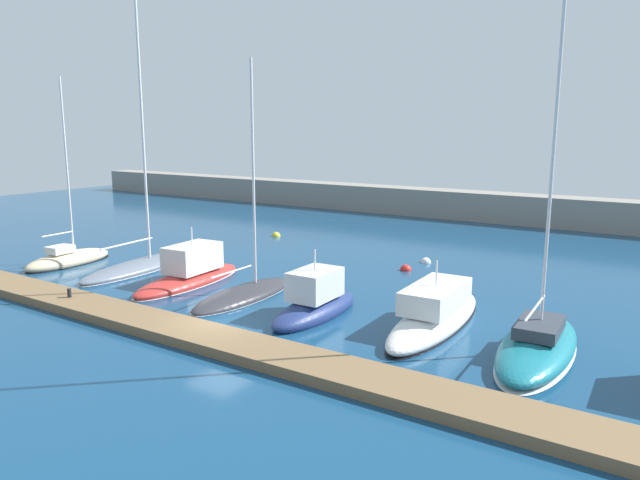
{
  "coord_description": "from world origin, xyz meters",
  "views": [
    {
      "loc": [
        17.47,
        -18.45,
        8.85
      ],
      "look_at": [
        2.0,
        5.1,
        3.44
      ],
      "focal_mm": 32.9,
      "sensor_mm": 36.0,
      "label": 1
    }
  ],
  "objects": [
    {
      "name": "sailboat_slate_second",
      "position": [
        -11.99,
        5.89,
        0.31
      ],
      "size": [
        3.72,
        10.5,
        19.3
      ],
      "rotation": [
        0.0,
        0.0,
        1.68
      ],
      "color": "slate",
      "rests_on": "ground_plane"
    },
    {
      "name": "ground_plane",
      "position": [
        0.0,
        0.0,
        0.0
      ],
      "size": [
        120.0,
        120.0,
        0.0
      ],
      "primitive_type": "plane",
      "color": "navy"
    },
    {
      "name": "sailboat_charcoal_fourth",
      "position": [
        -2.35,
        4.4,
        0.14
      ],
      "size": [
        2.63,
        7.79,
        12.78
      ],
      "rotation": [
        0.0,
        0.0,
        1.6
      ],
      "color": "#2D2D33",
      "rests_on": "ground_plane"
    },
    {
      "name": "sailboat_sand_nearest",
      "position": [
        -17.05,
        3.9,
        0.33
      ],
      "size": [
        2.53,
        6.39,
        12.39
      ],
      "rotation": [
        0.0,
        0.0,
        1.64
      ],
      "color": "beige",
      "rests_on": "ground_plane"
    },
    {
      "name": "mooring_buoy_white",
      "position": [
        2.47,
        17.25,
        0.0
      ],
      "size": [
        0.69,
        0.69,
        0.69
      ],
      "primitive_type": "sphere",
      "color": "white",
      "rests_on": "ground_plane"
    },
    {
      "name": "motorboat_white_sixth",
      "position": [
        7.89,
        5.69,
        0.52
      ],
      "size": [
        2.72,
        9.58,
        3.46
      ],
      "rotation": [
        0.0,
        0.0,
        1.6
      ],
      "color": "white",
      "rests_on": "ground_plane"
    },
    {
      "name": "motorboat_red_third",
      "position": [
        -6.86,
        4.92,
        0.58
      ],
      "size": [
        3.16,
        8.52,
        3.55
      ],
      "rotation": [
        0.0,
        0.0,
        1.65
      ],
      "color": "#B72D28",
      "rests_on": "ground_plane"
    },
    {
      "name": "mooring_buoy_red",
      "position": [
        2.25,
        14.58,
        0.0
      ],
      "size": [
        0.72,
        0.72,
        0.72
      ],
      "primitive_type": "sphere",
      "color": "red",
      "rests_on": "ground_plane"
    },
    {
      "name": "sailboat_teal_seventh",
      "position": [
        12.62,
        4.61,
        0.43
      ],
      "size": [
        3.13,
        8.47,
        17.91
      ],
      "rotation": [
        0.0,
        0.0,
        1.62
      ],
      "color": "#19707F",
      "rests_on": "ground_plane"
    },
    {
      "name": "motorboat_navy_fifth",
      "position": [
        2.5,
        3.96,
        0.61
      ],
      "size": [
        2.37,
        6.55,
        3.64
      ],
      "rotation": [
        0.0,
        0.0,
        1.6
      ],
      "color": "navy",
      "rests_on": "ground_plane"
    },
    {
      "name": "mooring_buoy_yellow",
      "position": [
        -11.8,
        19.47,
        0.0
      ],
      "size": [
        0.7,
        0.7,
        0.7
      ],
      "primitive_type": "sphere",
      "color": "yellow",
      "rests_on": "ground_plane"
    },
    {
      "name": "dock_bollard",
      "position": [
        -8.78,
        -1.56,
        0.65
      ],
      "size": [
        0.2,
        0.2,
        0.44
      ],
      "primitive_type": "cylinder",
      "color": "black",
      "rests_on": "dock_pier"
    },
    {
      "name": "dock_pier",
      "position": [
        0.0,
        -1.56,
        0.21
      ],
      "size": [
        42.07,
        2.35,
        0.43
      ],
      "primitive_type": "cube",
      "color": "brown",
      "rests_on": "ground_plane"
    },
    {
      "name": "breakwater_seawall",
      "position": [
        0.0,
        37.23,
        1.37
      ],
      "size": [
        108.0,
        3.05,
        2.73
      ],
      "primitive_type": "cube",
      "color": "gray",
      "rests_on": "ground_plane"
    }
  ]
}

